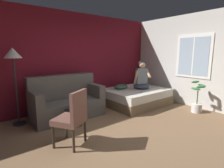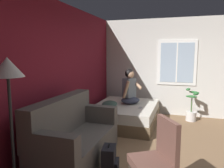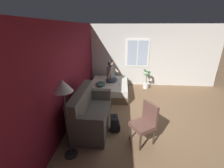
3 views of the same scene
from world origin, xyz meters
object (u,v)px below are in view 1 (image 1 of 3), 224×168
object	(u,v)px
backpack	(73,118)
throw_pillow	(121,87)
side_chair	(73,116)
cell_phone	(141,92)
bed	(136,97)
couch	(67,101)
floor_lamp	(13,61)
person_seated	(142,77)
potted_plant	(197,102)

from	to	relation	value
backpack	throw_pillow	world-z (taller)	throw_pillow
side_chair	cell_phone	distance (m)	2.53
bed	backpack	world-z (taller)	bed
bed	side_chair	xyz separation A→B (m)	(-2.65, -1.07, 0.30)
cell_phone	couch	bearing A→B (deg)	-106.09
couch	side_chair	size ratio (longest dim) A/B	1.74
couch	cell_phone	bearing A→B (deg)	-20.47
side_chair	backpack	distance (m)	0.87
couch	backpack	distance (m)	0.71
side_chair	floor_lamp	world-z (taller)	floor_lamp
side_chair	backpack	world-z (taller)	side_chair
person_seated	backpack	size ratio (longest dim) A/B	1.91
bed	side_chair	bearing A→B (deg)	-157.94
potted_plant	backpack	bearing A→B (deg)	158.09
potted_plant	side_chair	bearing A→B (deg)	171.56
couch	backpack	size ratio (longest dim) A/B	3.73
side_chair	potted_plant	xyz separation A→B (m)	(3.37, -0.50, -0.23)
person_seated	throw_pillow	distance (m)	0.70
person_seated	cell_phone	xyz separation A→B (m)	(-0.39, -0.35, -0.35)
person_seated	backpack	distance (m)	2.57
side_chair	cell_phone	bearing A→B (deg)	15.11
backpack	throw_pillow	distance (m)	2.09
side_chair	potted_plant	bearing A→B (deg)	-8.44
throw_pillow	floor_lamp	size ratio (longest dim) A/B	0.28
side_chair	backpack	xyz separation A→B (m)	(0.35, 0.71, -0.34)
side_chair	potted_plant	world-z (taller)	side_chair
backpack	floor_lamp	world-z (taller)	floor_lamp
bed	potted_plant	size ratio (longest dim) A/B	2.19
cell_phone	floor_lamp	size ratio (longest dim) A/B	0.08
couch	person_seated	bearing A→B (deg)	-9.18
backpack	throw_pillow	bearing A→B (deg)	18.65
couch	throw_pillow	bearing A→B (deg)	-0.26
bed	floor_lamp	distance (m)	3.45
floor_lamp	potted_plant	distance (m)	4.59
bed	throw_pillow	size ratio (longest dim) A/B	3.88
couch	side_chair	distance (m)	1.48
side_chair	person_seated	distance (m)	3.01
bed	throw_pillow	bearing A→B (deg)	139.59
backpack	potted_plant	world-z (taller)	potted_plant
couch	backpack	world-z (taller)	couch
floor_lamp	potted_plant	size ratio (longest dim) A/B	2.00
person_seated	couch	bearing A→B (deg)	170.82
backpack	floor_lamp	size ratio (longest dim) A/B	0.27
floor_lamp	person_seated	bearing A→B (deg)	-9.93
couch	bed	bearing A→B (deg)	-8.13
bed	side_chair	world-z (taller)	side_chair
person_seated	potted_plant	size ratio (longest dim) A/B	1.03
couch	cell_phone	size ratio (longest dim) A/B	11.85
person_seated	throw_pillow	size ratio (longest dim) A/B	1.82
throw_pillow	potted_plant	distance (m)	2.17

